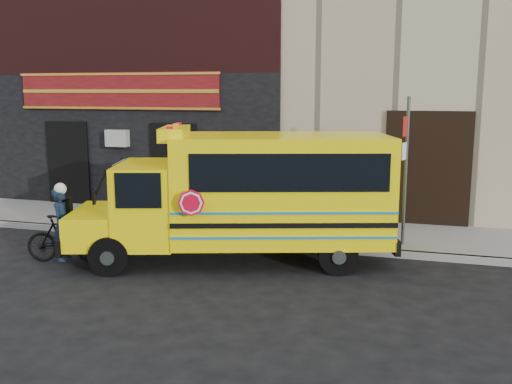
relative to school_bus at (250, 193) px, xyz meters
The scene contains 8 objects.
ground 2.10m from the school_bus, 102.86° to the right, with size 120.00×120.00×0.00m, color black.
curb 1.88m from the school_bus, 105.45° to the left, with size 40.00×0.20×0.15m, color gray.
sidewalk 3.05m from the school_bus, 96.92° to the left, with size 40.00×3.00×0.15m, color gray.
building 10.15m from the school_bus, 92.34° to the left, with size 20.00×10.70×12.00m.
school_bus is the anchor object (origin of this frame).
sign_pole 3.65m from the school_bus, 29.15° to the left, with size 0.14×0.30×3.55m.
bicycle 4.09m from the school_bus, 162.27° to the right, with size 0.49×1.74×1.04m, color black.
cyclist 4.10m from the school_bus, 163.08° to the right, with size 0.57×0.38×1.58m, color #111E33.
Camera 1 is at (3.77, -10.07, 3.67)m, focal length 40.00 mm.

